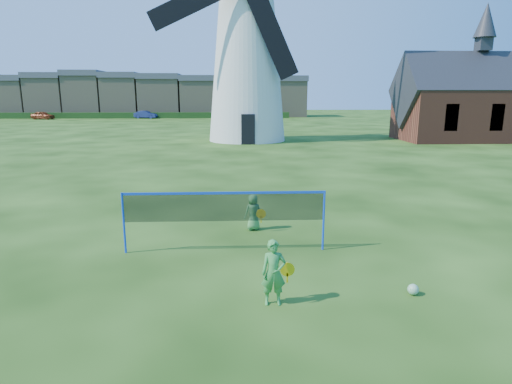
{
  "coord_description": "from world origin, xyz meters",
  "views": [
    {
      "loc": [
        -0.28,
        -9.92,
        3.87
      ],
      "look_at": [
        0.2,
        0.5,
        1.5
      ],
      "focal_mm": 29.91,
      "sensor_mm": 36.0,
      "label": 1
    }
  ],
  "objects_px": {
    "play_ball": "(413,289)",
    "car_right": "(146,115)",
    "car_left": "(43,115)",
    "windmill": "(247,58)",
    "player_boy": "(253,212)",
    "chapel": "(477,103)",
    "badminton_net": "(224,208)",
    "player_girl": "(274,273)"
  },
  "relations": [
    {
      "from": "car_left",
      "to": "badminton_net",
      "type": "bearing_deg",
      "value": -137.39
    },
    {
      "from": "windmill",
      "to": "badminton_net",
      "type": "distance_m",
      "value": 28.02
    },
    {
      "from": "windmill",
      "to": "play_ball",
      "type": "height_order",
      "value": "windmill"
    },
    {
      "from": "windmill",
      "to": "car_left",
      "type": "distance_m",
      "value": 48.87
    },
    {
      "from": "play_ball",
      "to": "player_boy",
      "type": "bearing_deg",
      "value": 124.67
    },
    {
      "from": "player_boy",
      "to": "play_ball",
      "type": "height_order",
      "value": "player_boy"
    },
    {
      "from": "player_boy",
      "to": "car_right",
      "type": "distance_m",
      "value": 65.42
    },
    {
      "from": "chapel",
      "to": "player_boy",
      "type": "relative_size",
      "value": 12.71
    },
    {
      "from": "windmill",
      "to": "badminton_net",
      "type": "relative_size",
      "value": 4.06
    },
    {
      "from": "car_left",
      "to": "car_right",
      "type": "height_order",
      "value": "car_left"
    },
    {
      "from": "player_girl",
      "to": "play_ball",
      "type": "bearing_deg",
      "value": 5.21
    },
    {
      "from": "badminton_net",
      "to": "car_right",
      "type": "distance_m",
      "value": 66.93
    },
    {
      "from": "windmill",
      "to": "player_boy",
      "type": "bearing_deg",
      "value": -91.06
    },
    {
      "from": "chapel",
      "to": "car_left",
      "type": "bearing_deg",
      "value": 145.76
    },
    {
      "from": "car_left",
      "to": "car_right",
      "type": "xyz_separation_m",
      "value": [
        16.46,
        2.29,
        -0.01
      ]
    },
    {
      "from": "player_girl",
      "to": "car_left",
      "type": "bearing_deg",
      "value": 116.4
    },
    {
      "from": "windmill",
      "to": "car_right",
      "type": "bearing_deg",
      "value": 113.64
    },
    {
      "from": "car_left",
      "to": "windmill",
      "type": "bearing_deg",
      "value": -121.25
    },
    {
      "from": "play_ball",
      "to": "car_right",
      "type": "height_order",
      "value": "car_right"
    },
    {
      "from": "badminton_net",
      "to": "play_ball",
      "type": "bearing_deg",
      "value": -34.48
    },
    {
      "from": "badminton_net",
      "to": "windmill",
      "type": "bearing_deg",
      "value": 87.37
    },
    {
      "from": "player_girl",
      "to": "car_right",
      "type": "height_order",
      "value": "car_right"
    },
    {
      "from": "chapel",
      "to": "car_left",
      "type": "height_order",
      "value": "chapel"
    },
    {
      "from": "player_boy",
      "to": "play_ball",
      "type": "distance_m",
      "value": 5.3
    },
    {
      "from": "badminton_net",
      "to": "car_right",
      "type": "relative_size",
      "value": 1.29
    },
    {
      "from": "player_girl",
      "to": "player_boy",
      "type": "relative_size",
      "value": 1.19
    },
    {
      "from": "player_boy",
      "to": "car_right",
      "type": "bearing_deg",
      "value": -96.37
    },
    {
      "from": "badminton_net",
      "to": "chapel",
      "type": "bearing_deg",
      "value": 51.44
    },
    {
      "from": "player_boy",
      "to": "play_ball",
      "type": "bearing_deg",
      "value": 104.09
    },
    {
      "from": "player_boy",
      "to": "windmill",
      "type": "bearing_deg",
      "value": -111.64
    },
    {
      "from": "chapel",
      "to": "car_right",
      "type": "height_order",
      "value": "chapel"
    },
    {
      "from": "player_boy",
      "to": "car_left",
      "type": "bearing_deg",
      "value": -82.56
    },
    {
      "from": "player_girl",
      "to": "play_ball",
      "type": "xyz_separation_m",
      "value": [
        2.8,
        0.26,
        -0.52
      ]
    },
    {
      "from": "chapel",
      "to": "player_girl",
      "type": "relative_size",
      "value": 10.67
    },
    {
      "from": "chapel",
      "to": "windmill",
      "type": "bearing_deg",
      "value": 178.19
    },
    {
      "from": "windmill",
      "to": "player_boy",
      "type": "height_order",
      "value": "windmill"
    },
    {
      "from": "badminton_net",
      "to": "player_boy",
      "type": "relative_size",
      "value": 4.75
    },
    {
      "from": "player_girl",
      "to": "car_left",
      "type": "height_order",
      "value": "car_left"
    },
    {
      "from": "chapel",
      "to": "player_girl",
      "type": "height_order",
      "value": "chapel"
    },
    {
      "from": "player_boy",
      "to": "car_right",
      "type": "xyz_separation_m",
      "value": [
        -16.06,
        63.41,
        0.12
      ]
    },
    {
      "from": "player_girl",
      "to": "chapel",
      "type": "bearing_deg",
      "value": 55.46
    },
    {
      "from": "play_ball",
      "to": "car_right",
      "type": "relative_size",
      "value": 0.06
    }
  ]
}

